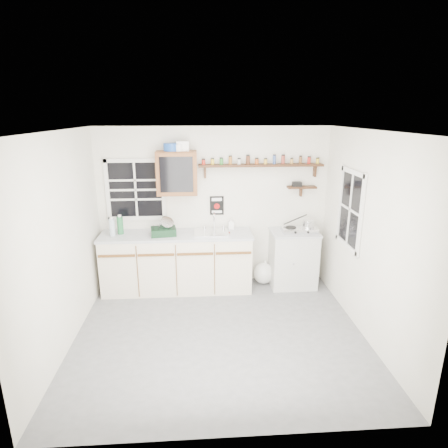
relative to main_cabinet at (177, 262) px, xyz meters
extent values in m
cube|color=#59595B|center=(0.58, -1.30, -0.47)|extent=(3.60, 3.20, 0.02)
cube|color=white|center=(0.58, -1.30, 2.05)|extent=(3.60, 3.20, 0.02)
cube|color=beige|center=(-1.23, -1.30, 0.79)|extent=(0.02, 3.20, 2.50)
cube|color=beige|center=(2.40, -1.30, 0.79)|extent=(0.02, 3.20, 2.50)
cube|color=beige|center=(0.58, 0.31, 0.79)|extent=(3.60, 0.02, 2.50)
cube|color=beige|center=(0.58, -2.91, 0.79)|extent=(3.60, 0.02, 2.50)
cube|color=beige|center=(0.00, 0.00, -0.02)|extent=(2.27, 0.60, 0.88)
cube|color=#ADAFB5|center=(0.00, 0.00, 0.44)|extent=(2.31, 0.62, 0.04)
cube|color=brown|center=(-0.85, -0.31, 0.24)|extent=(0.53, 0.02, 0.03)
cube|color=brown|center=(-0.28, -0.31, 0.24)|extent=(0.53, 0.02, 0.03)
cube|color=brown|center=(0.28, -0.31, 0.24)|extent=(0.53, 0.02, 0.03)
cube|color=brown|center=(0.85, -0.31, 0.24)|extent=(0.53, 0.02, 0.03)
cube|color=beige|center=(1.83, 0.03, -0.02)|extent=(0.70, 0.55, 0.88)
cube|color=#ADAFB5|center=(1.83, 0.03, 0.43)|extent=(0.73, 0.57, 0.03)
cube|color=silver|center=(0.53, 0.00, 0.46)|extent=(0.52, 0.44, 0.03)
cylinder|color=silver|center=(0.58, 0.16, 0.60)|extent=(0.02, 0.02, 0.28)
cylinder|color=silver|center=(0.58, 0.10, 0.73)|extent=(0.02, 0.14, 0.02)
cube|color=brown|center=(0.03, 0.15, 1.36)|extent=(0.60, 0.30, 0.65)
cube|color=black|center=(0.03, -0.01, 1.36)|extent=(0.48, 0.02, 0.52)
cylinder|color=#18449D|center=(-0.03, 0.15, 1.74)|extent=(0.24, 0.24, 0.11)
cube|color=white|center=(0.13, 0.15, 1.76)|extent=(0.18, 0.15, 0.14)
cylinder|color=white|center=(0.08, 0.10, 1.74)|extent=(0.12, 0.12, 0.10)
cube|color=#321D0E|center=(1.31, 0.21, 1.46)|extent=(1.91, 0.18, 0.04)
cube|color=#321D0E|center=(0.45, 0.25, 1.36)|extent=(0.03, 0.10, 0.18)
cube|color=#321D0E|center=(2.17, 0.25, 1.36)|extent=(0.03, 0.10, 0.18)
cylinder|color=red|center=(0.43, 0.21, 1.51)|extent=(0.05, 0.05, 0.07)
cylinder|color=black|center=(0.43, 0.21, 1.56)|extent=(0.05, 0.05, 0.02)
cylinder|color=gold|center=(0.57, 0.21, 1.52)|extent=(0.05, 0.05, 0.08)
cylinder|color=black|center=(0.57, 0.21, 1.56)|extent=(0.05, 0.05, 0.02)
cylinder|color=#267226|center=(0.70, 0.21, 1.52)|extent=(0.05, 0.05, 0.09)
cylinder|color=black|center=(0.70, 0.21, 1.57)|extent=(0.05, 0.05, 0.02)
cylinder|color=#99591E|center=(0.84, 0.21, 1.53)|extent=(0.05, 0.05, 0.12)
cylinder|color=black|center=(0.84, 0.21, 1.60)|extent=(0.05, 0.05, 0.02)
cylinder|color=silver|center=(0.97, 0.21, 1.52)|extent=(0.06, 0.06, 0.08)
cylinder|color=black|center=(0.97, 0.21, 1.56)|extent=(0.05, 0.05, 0.02)
cylinder|color=#4C2614|center=(1.11, 0.21, 1.54)|extent=(0.06, 0.06, 0.12)
cylinder|color=black|center=(1.11, 0.21, 1.61)|extent=(0.05, 0.05, 0.02)
cylinder|color=#B24C19|center=(1.24, 0.21, 1.52)|extent=(0.06, 0.06, 0.08)
cylinder|color=black|center=(1.24, 0.21, 1.56)|extent=(0.05, 0.05, 0.02)
cylinder|color=gold|center=(1.38, 0.21, 1.51)|extent=(0.05, 0.05, 0.07)
cylinder|color=black|center=(1.38, 0.21, 1.56)|extent=(0.05, 0.05, 0.02)
cylinder|color=#334C8C|center=(1.51, 0.21, 1.54)|extent=(0.05, 0.05, 0.13)
cylinder|color=black|center=(1.51, 0.21, 1.61)|extent=(0.04, 0.04, 0.02)
cylinder|color=maroon|center=(1.65, 0.21, 1.54)|extent=(0.05, 0.05, 0.12)
cylinder|color=black|center=(1.65, 0.21, 1.61)|extent=(0.05, 0.05, 0.02)
cylinder|color=#BF8C3F|center=(1.78, 0.21, 1.51)|extent=(0.05, 0.05, 0.07)
cylinder|color=black|center=(1.78, 0.21, 1.56)|extent=(0.04, 0.04, 0.02)
cylinder|color=brown|center=(1.92, 0.21, 1.53)|extent=(0.05, 0.05, 0.11)
cylinder|color=black|center=(1.92, 0.21, 1.59)|extent=(0.04, 0.04, 0.02)
cylinder|color=red|center=(2.05, 0.21, 1.52)|extent=(0.05, 0.05, 0.10)
cylinder|color=black|center=(2.05, 0.21, 1.58)|extent=(0.04, 0.04, 0.02)
cylinder|color=gold|center=(2.19, 0.21, 1.51)|extent=(0.05, 0.05, 0.07)
cylinder|color=black|center=(2.19, 0.21, 1.56)|extent=(0.04, 0.04, 0.02)
cube|color=#321D0E|center=(1.96, 0.22, 1.11)|extent=(0.45, 0.15, 0.03)
cube|color=#321D0E|center=(1.96, 0.26, 1.03)|extent=(0.03, 0.08, 0.14)
cube|color=black|center=(1.88, 0.22, 1.16)|extent=(0.14, 0.10, 0.07)
cube|color=black|center=(0.63, 0.29, 0.82)|extent=(0.22, 0.01, 0.30)
cube|color=white|center=(0.63, 0.28, 0.92)|extent=(0.16, 0.00, 0.05)
cylinder|color=#A50C0C|center=(0.63, 0.28, 0.81)|extent=(0.09, 0.01, 0.09)
cube|color=white|center=(0.63, 0.28, 0.72)|extent=(0.16, 0.00, 0.04)
cube|color=black|center=(-0.62, 0.29, 1.09)|extent=(0.85, 0.02, 0.90)
cube|color=silver|center=(-0.62, 0.29, 1.09)|extent=(0.93, 0.03, 0.98)
cube|color=black|center=(2.37, -0.75, 0.99)|extent=(0.02, 0.70, 1.00)
cube|color=silver|center=(2.37, -0.75, 0.99)|extent=(0.03, 0.78, 1.08)
cylinder|color=silver|center=(-0.95, -0.03, 0.59)|extent=(0.08, 0.08, 0.26)
cylinder|color=white|center=(-0.95, -0.03, 0.73)|extent=(0.05, 0.05, 0.03)
cylinder|color=#236A38|center=(-0.84, 0.05, 0.59)|extent=(0.09, 0.09, 0.27)
cylinder|color=white|center=(-0.84, 0.05, 0.74)|extent=(0.05, 0.05, 0.03)
cube|color=black|center=(-0.19, -0.05, 0.51)|extent=(0.40, 0.32, 0.11)
cylinder|color=silver|center=(-0.14, -0.05, 0.62)|extent=(0.29, 0.30, 0.22)
imported|color=white|center=(0.85, 0.18, 0.55)|extent=(0.09, 0.09, 0.19)
cube|color=maroon|center=(0.75, -0.04, 0.47)|extent=(0.15, 0.14, 0.02)
cube|color=silver|center=(1.91, 0.01, 0.48)|extent=(0.55, 0.31, 0.07)
cylinder|color=black|center=(1.77, 0.01, 0.52)|extent=(0.17, 0.17, 0.01)
cylinder|color=black|center=(2.04, 0.01, 0.52)|extent=(0.17, 0.17, 0.01)
cylinder|color=silver|center=(2.04, 0.01, 0.57)|extent=(0.18, 0.18, 0.11)
cylinder|color=black|center=(1.86, 0.10, 0.62)|extent=(0.36, 0.06, 0.18)
ellipsoid|color=silver|center=(1.38, 0.10, -0.28)|extent=(0.38, 0.34, 0.39)
cone|color=silver|center=(1.40, 0.10, -0.10)|extent=(0.11, 0.11, 0.11)
camera|label=1|loc=(0.36, -5.46, 2.22)|focal=30.00mm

